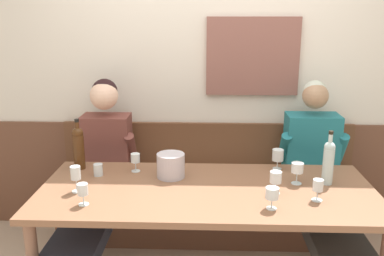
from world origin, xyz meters
TOP-DOWN VIEW (x-y plane):
  - room_wall_back at (0.00, 1.09)m, footprint 6.80×0.12m
  - wood_wainscot_panel at (0.00, 1.04)m, footprint 6.80×0.03m
  - wall_bench at (0.00, 0.83)m, footprint 2.41×0.42m
  - dining_table at (0.00, 0.08)m, footprint 2.11×0.91m
  - person_left_seat at (-0.80, 0.46)m, footprint 0.48×1.37m
  - person_center_left_seat at (0.81, 0.45)m, footprint 0.51×1.37m
  - ice_bucket at (-0.24, 0.26)m, footprint 0.19×0.19m
  - wine_bottle_clear_water at (0.77, 0.19)m, footprint 0.07×0.07m
  - wine_bottle_green_tall at (-0.90, 0.40)m, footprint 0.08×0.08m
  - wine_glass_near_bucket at (0.42, 0.02)m, footprint 0.07×0.07m
  - wine_glass_mid_right at (-0.80, -0.00)m, footprint 0.06×0.06m
  - wine_glass_center_rear at (0.49, 0.44)m, footprint 0.08×0.08m
  - wine_glass_left_end at (-0.50, 0.36)m, footprint 0.06×0.06m
  - wine_glass_by_bottle at (0.58, 0.18)m, footprint 0.08×0.08m
  - wine_glass_mid_left at (0.65, -0.07)m, footprint 0.06×0.06m
  - wine_glass_center_front at (-0.71, -0.18)m, footprint 0.06×0.06m
  - wine_glass_right_end at (0.36, -0.19)m, footprint 0.08×0.08m
  - water_tumbler_center at (-0.74, 0.27)m, footprint 0.06×0.06m
  - water_tumbler_right at (-0.27, 0.40)m, footprint 0.06×0.06m

SIDE VIEW (x-z plane):
  - wall_bench at x=0.00m, z-range -0.19..0.75m
  - wood_wainscot_panel at x=0.00m, z-range 0.00..0.93m
  - person_center_left_seat at x=0.81m, z-range -0.03..1.30m
  - person_left_seat at x=-0.80m, z-range -0.01..1.32m
  - dining_table at x=0.00m, z-range 0.30..1.06m
  - water_tumbler_center at x=-0.74m, z-range 0.76..0.84m
  - water_tumbler_right at x=-0.27m, z-range 0.76..0.86m
  - ice_bucket at x=-0.24m, z-range 0.76..0.92m
  - wine_glass_center_front at x=-0.71m, z-range 0.78..0.91m
  - wine_glass_mid_left at x=0.65m, z-range 0.78..0.91m
  - wine_glass_left_end at x=-0.50m, z-range 0.78..0.91m
  - wine_glass_right_end at x=0.36m, z-range 0.79..0.91m
  - wine_glass_center_rear at x=0.49m, z-range 0.79..0.93m
  - wine_glass_near_bucket at x=0.42m, z-range 0.79..0.93m
  - wine_glass_by_bottle at x=0.58m, z-range 0.79..0.93m
  - wine_glass_mid_right at x=-0.80m, z-range 0.79..0.96m
  - wine_bottle_clear_water at x=0.77m, z-range 0.74..1.09m
  - wine_bottle_green_tall at x=-0.90m, z-range 0.74..1.10m
  - room_wall_back at x=0.00m, z-range 0.00..2.80m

